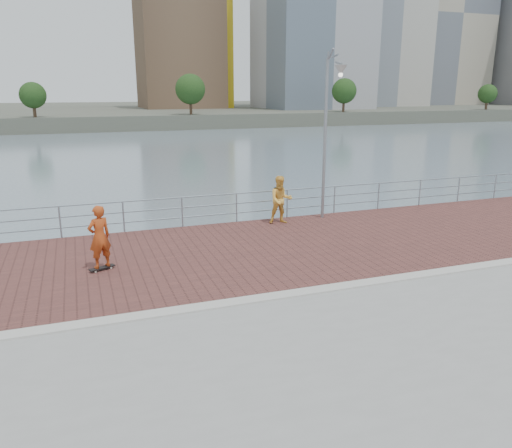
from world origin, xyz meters
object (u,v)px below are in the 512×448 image
object	(u,v)px
skateboarder	(99,237)
bystander	(281,200)
street_lamp	(332,107)
guardrail	(210,206)

from	to	relation	value
skateboarder	bystander	size ratio (longest dim) A/B	0.98
street_lamp	skateboarder	bearing A→B (deg)	-161.86
guardrail	bystander	xyz separation A→B (m)	(2.50, -0.75, 0.21)
street_lamp	bystander	world-z (taller)	street_lamp
guardrail	bystander	world-z (taller)	bystander
skateboarder	guardrail	bearing A→B (deg)	-161.20
street_lamp	bystander	size ratio (longest dim) A/B	3.36
guardrail	street_lamp	world-z (taller)	street_lamp
guardrail	bystander	distance (m)	2.62
street_lamp	guardrail	bearing A→B (deg)	167.89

